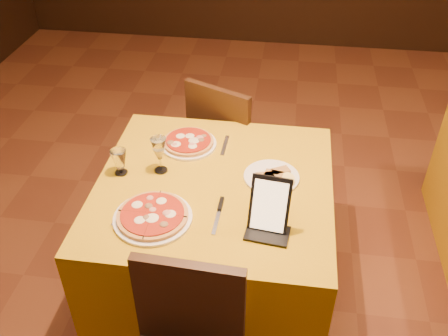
# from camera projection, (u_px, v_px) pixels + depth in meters

# --- Properties ---
(floor) EXTENTS (6.00, 7.00, 0.01)m
(floor) POSITION_uv_depth(u_px,v_px,m) (286.00, 306.00, 2.69)
(floor) COLOR #5E2D19
(floor) RESTS_ON ground
(main_table) EXTENTS (1.10, 1.10, 0.75)m
(main_table) POSITION_uv_depth(u_px,v_px,m) (215.00, 240.00, 2.56)
(main_table) COLOR #BF910C
(main_table) RESTS_ON floor
(chair_main_far) EXTENTS (0.53, 0.53, 0.91)m
(chair_main_far) POSITION_uv_depth(u_px,v_px,m) (234.00, 141.00, 3.14)
(chair_main_far) COLOR black
(chair_main_far) RESTS_ON floor
(pizza_near) EXTENTS (0.34, 0.34, 0.03)m
(pizza_near) POSITION_uv_depth(u_px,v_px,m) (153.00, 217.00, 2.13)
(pizza_near) COLOR white
(pizza_near) RESTS_ON main_table
(pizza_far) EXTENTS (0.29, 0.29, 0.03)m
(pizza_far) POSITION_uv_depth(u_px,v_px,m) (188.00, 143.00, 2.57)
(pizza_far) COLOR white
(pizza_far) RESTS_ON main_table
(cutlet_dish) EXTENTS (0.26, 0.26, 0.03)m
(cutlet_dish) POSITION_uv_depth(u_px,v_px,m) (272.00, 176.00, 2.35)
(cutlet_dish) COLOR white
(cutlet_dish) RESTS_ON main_table
(wine_glass) EXTENTS (0.11, 0.11, 0.19)m
(wine_glass) POSITION_uv_depth(u_px,v_px,m) (160.00, 155.00, 2.35)
(wine_glass) COLOR #F4E98A
(wine_glass) RESTS_ON main_table
(water_glass) EXTENTS (0.07, 0.07, 0.13)m
(water_glass) POSITION_uv_depth(u_px,v_px,m) (120.00, 162.00, 2.35)
(water_glass) COLOR white
(water_glass) RESTS_ON main_table
(tablet) EXTENTS (0.18, 0.12, 0.23)m
(tablet) POSITION_uv_depth(u_px,v_px,m) (270.00, 205.00, 2.03)
(tablet) COLOR black
(tablet) RESTS_ON main_table
(knife) EXTENTS (0.02, 0.21, 0.01)m
(knife) POSITION_uv_depth(u_px,v_px,m) (218.00, 218.00, 2.14)
(knife) COLOR #B2B4BA
(knife) RESTS_ON main_table
(fork_near) EXTENTS (0.04, 0.14, 0.01)m
(fork_near) POSITION_uv_depth(u_px,v_px,m) (121.00, 215.00, 2.15)
(fork_near) COLOR silver
(fork_near) RESTS_ON main_table
(fork_far) EXTENTS (0.02, 0.18, 0.01)m
(fork_far) POSITION_uv_depth(u_px,v_px,m) (225.00, 145.00, 2.57)
(fork_far) COLOR #B3B3BA
(fork_far) RESTS_ON main_table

